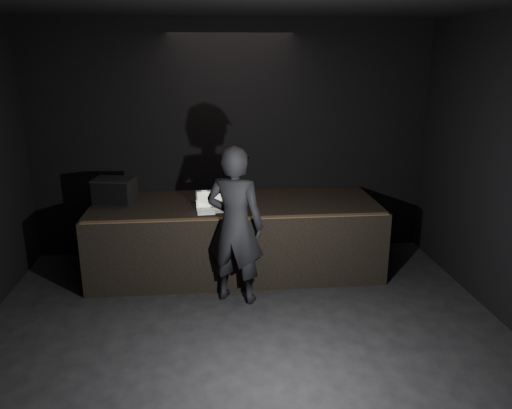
{
  "coord_description": "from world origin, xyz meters",
  "views": [
    {
      "loc": [
        -0.35,
        -3.98,
        2.98
      ],
      "look_at": [
        0.25,
        2.3,
        1.1
      ],
      "focal_mm": 35.0,
      "sensor_mm": 36.0,
      "label": 1
    }
  ],
  "objects_px": {
    "stage_riser": "(236,236)",
    "stage_monitor": "(114,191)",
    "person": "(235,226)",
    "laptop": "(210,206)",
    "beer_can": "(203,198)"
  },
  "relations": [
    {
      "from": "stage_monitor",
      "to": "person",
      "type": "xyz_separation_m",
      "value": [
        1.62,
        -1.06,
        -0.19
      ]
    },
    {
      "from": "stage_monitor",
      "to": "person",
      "type": "bearing_deg",
      "value": -21.66
    },
    {
      "from": "stage_monitor",
      "to": "beer_can",
      "type": "relative_size",
      "value": 3.4
    },
    {
      "from": "stage_monitor",
      "to": "laptop",
      "type": "height_order",
      "value": "stage_monitor"
    },
    {
      "from": "stage_riser",
      "to": "laptop",
      "type": "distance_m",
      "value": 0.74
    },
    {
      "from": "stage_riser",
      "to": "stage_monitor",
      "type": "bearing_deg",
      "value": 176.08
    },
    {
      "from": "stage_monitor",
      "to": "person",
      "type": "relative_size",
      "value": 0.31
    },
    {
      "from": "laptop",
      "to": "person",
      "type": "bearing_deg",
      "value": -69.73
    },
    {
      "from": "stage_monitor",
      "to": "laptop",
      "type": "bearing_deg",
      "value": -6.69
    },
    {
      "from": "laptop",
      "to": "person",
      "type": "distance_m",
      "value": 0.69
    },
    {
      "from": "person",
      "to": "beer_can",
      "type": "bearing_deg",
      "value": -45.92
    },
    {
      "from": "laptop",
      "to": "person",
      "type": "relative_size",
      "value": 0.2
    },
    {
      "from": "stage_monitor",
      "to": "beer_can",
      "type": "xyz_separation_m",
      "value": [
        1.23,
        -0.12,
        -0.09
      ]
    },
    {
      "from": "laptop",
      "to": "beer_can",
      "type": "height_order",
      "value": "laptop"
    },
    {
      "from": "stage_riser",
      "to": "laptop",
      "type": "bearing_deg",
      "value": -137.03
    }
  ]
}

